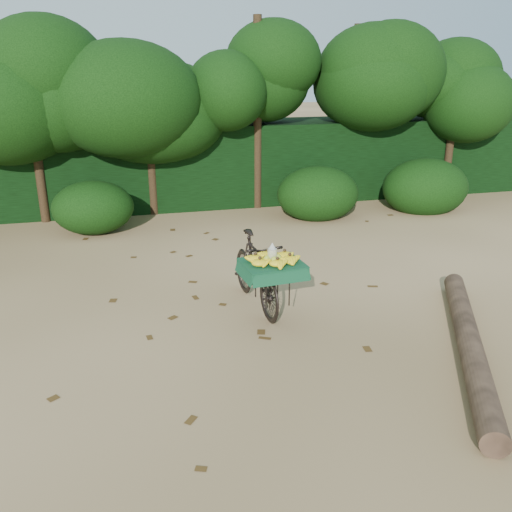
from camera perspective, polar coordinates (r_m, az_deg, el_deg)
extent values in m
plane|color=tan|center=(7.23, 7.37, -5.50)|extent=(80.00, 80.00, 0.00)
imported|color=black|center=(7.05, -0.03, -1.65)|extent=(0.59, 1.66, 0.98)
cube|color=black|center=(6.41, 1.74, -0.85)|extent=(0.39, 0.46, 0.02)
cube|color=#134826|center=(6.41, 1.74, -0.72)|extent=(0.75, 0.64, 0.01)
ellipsoid|color=#99A528|center=(6.41, 2.32, -0.22)|extent=(0.09, 0.08, 0.10)
ellipsoid|color=#99A528|center=(6.44, 1.56, -0.12)|extent=(0.09, 0.08, 0.10)
ellipsoid|color=#99A528|center=(6.37, 1.17, -0.36)|extent=(0.09, 0.08, 0.10)
ellipsoid|color=#99A528|center=(6.34, 1.93, -0.46)|extent=(0.09, 0.08, 0.10)
cylinder|color=#EAE5C6|center=(6.38, 1.72, 0.13)|extent=(0.11, 0.11, 0.15)
cylinder|color=brown|center=(6.53, 21.52, -8.38)|extent=(1.95, 3.28, 0.26)
cube|color=black|center=(12.79, -3.05, 9.84)|extent=(26.00, 1.80, 1.80)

